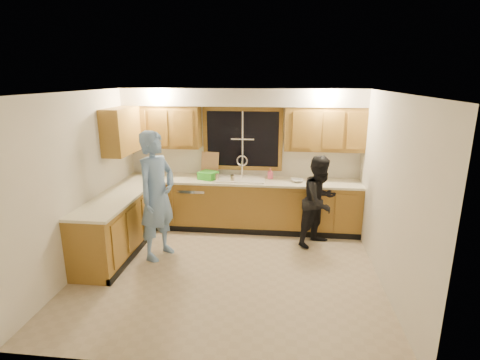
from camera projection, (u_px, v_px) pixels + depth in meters
name	position (u px, v px, depth m)	size (l,w,h in m)	color
floor	(228.00, 271.00, 5.37)	(4.20, 4.20, 0.00)	#B7A68D
ceiling	(227.00, 92.00, 4.71)	(4.20, 4.20, 0.00)	silver
wall_back	(243.00, 158.00, 6.86)	(4.20, 4.20, 0.00)	silver
wall_left	(80.00, 182.00, 5.27)	(3.80, 3.80, 0.00)	silver
wall_right	(389.00, 193.00, 4.81)	(3.80, 3.80, 0.00)	silver
base_cabinets_back	(241.00, 205.00, 6.79)	(4.20, 0.60, 0.88)	olive
base_cabinets_left	(116.00, 227.00, 5.79)	(0.60, 1.90, 0.88)	olive
countertop_back	(241.00, 181.00, 6.65)	(4.20, 0.63, 0.04)	#EDE6C7
countertop_left	(115.00, 199.00, 5.66)	(0.63, 1.90, 0.04)	#EDE6C7
upper_cabinets_left	(163.00, 127.00, 6.70)	(1.35, 0.33, 0.75)	olive
upper_cabinets_right	(324.00, 129.00, 6.39)	(1.35, 0.33, 0.75)	olive
upper_cabinets_return	(121.00, 131.00, 6.17)	(0.33, 0.90, 0.75)	olive
soffit	(242.00, 97.00, 6.40)	(4.20, 0.35, 0.30)	silver
window_frame	(243.00, 139.00, 6.76)	(1.44, 0.03, 1.14)	black
sink	(241.00, 182.00, 6.68)	(0.86, 0.52, 0.57)	white
dishwasher	(195.00, 205.00, 6.88)	(0.60, 0.56, 0.82)	white
stove	(99.00, 242.00, 5.24)	(0.58, 0.75, 0.90)	white
man	(157.00, 196.00, 5.58)	(0.71, 0.47, 1.95)	#6C93CC
woman	(320.00, 201.00, 6.04)	(0.73, 0.57, 1.50)	black
knife_block	(152.00, 168.00, 6.96)	(0.13, 0.11, 0.24)	olive
cutting_board	(210.00, 164.00, 6.88)	(0.33, 0.02, 0.44)	tan
dish_crate	(208.00, 175.00, 6.69)	(0.29, 0.27, 0.13)	green
soap_bottle	(270.00, 173.00, 6.70)	(0.09, 0.09, 0.19)	#EF5B86
bowl	(297.00, 181.00, 6.50)	(0.21, 0.21, 0.05)	silver
can_left	(217.00, 177.00, 6.56)	(0.07, 0.07, 0.13)	beige
can_right	(232.00, 179.00, 6.48)	(0.07, 0.07, 0.13)	beige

